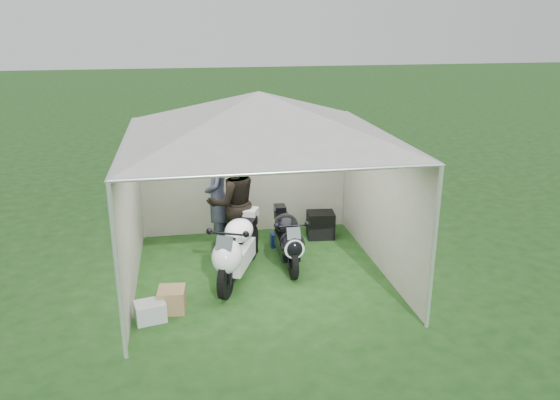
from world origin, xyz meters
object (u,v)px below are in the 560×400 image
Objects in this scene: canopy_tent at (259,119)px; motorcycle_black at (288,238)px; equipment_box at (321,225)px; motorcycle_white at (237,248)px; person_dark_jacket at (233,203)px; crate_1 at (172,300)px; person_blue_jacket at (218,197)px; crate_0 at (150,311)px; paddock_stand at (280,239)px.

motorcycle_black is (0.50, 0.27, -2.08)m from canopy_tent.
canopy_tent is at bearing -135.06° from equipment_box.
motorcycle_white is 2.34m from equipment_box.
motorcycle_white is at bearing 72.53° from person_dark_jacket.
equipment_box reaches higher than crate_1.
person_blue_jacket is 2.44m from crate_1.
canopy_tent is 3.02m from equipment_box.
canopy_tent is 13.75× the size of crate_0.
paddock_stand is 0.90m from equipment_box.
motorcycle_black is at bearing 32.14° from crate_1.
motorcycle_black is 1.51m from person_blue_jacket.
canopy_tent is 16.59× the size of paddock_stand.
person_blue_jacket reaches higher than crate_1.
equipment_box is (0.86, 1.10, -0.24)m from motorcycle_black.
person_blue_jacket is at bearing 140.74° from motorcycle_black.
crate_0 is (-2.24, -1.44, -0.36)m from motorcycle_black.
person_blue_jacket reaches higher than equipment_box.
equipment_box is 3.63m from crate_1.
paddock_stand is 0.67× the size of equipment_box.
crate_0 reaches higher than paddock_stand.
person_blue_jacket is 4.82× the size of crate_0.
canopy_tent is 2.96m from crate_1.
crate_0 is at bearing -142.82° from crate_1.
motorcycle_white is 4.68× the size of crate_0.
motorcycle_black reaches higher than crate_1.
motorcycle_black is 4.37× the size of crate_0.
person_dark_jacket is at bearing -165.24° from equipment_box.
motorcycle_white is 5.05× the size of crate_1.
motorcycle_white is 0.97× the size of person_blue_jacket.
motorcycle_white is 1.73m from crate_0.
canopy_tent is 2.06m from person_blue_jacket.
equipment_box is at bearing 39.34° from crate_0.
crate_1 is at bearing -146.47° from canopy_tent.
canopy_tent is at bearing -150.99° from motorcycle_black.
equipment_box is 1.33× the size of crate_1.
motorcycle_black is at bearing -128.19° from equipment_box.
person_dark_jacket is (0.05, 1.06, 0.40)m from motorcycle_white.
equipment_box is (1.37, 1.36, -2.32)m from canopy_tent.
canopy_tent reaches higher than crate_1.
motorcycle_white is at bearing 16.13° from person_blue_jacket.
person_blue_jacket reaches higher than crate_0.
person_dark_jacket reaches higher than equipment_box.
crate_1 is (-1.03, -0.81, -0.39)m from motorcycle_white.
canopy_tent is at bearing 41.73° from motorcycle_white.
person_blue_jacket is at bearing 116.06° from canopy_tent.
canopy_tent is 1.89m from person_dark_jacket.
person_dark_jacket is at bearing 56.49° from crate_0.
canopy_tent reaches higher than crate_0.
person_blue_jacket is 2.77m from crate_0.
paddock_stand is at bearing 90.00° from motorcycle_black.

